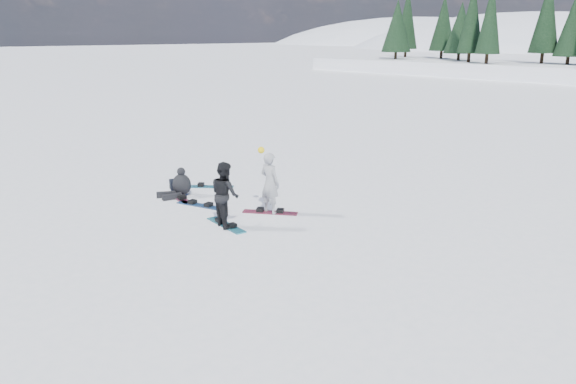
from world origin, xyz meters
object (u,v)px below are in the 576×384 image
at_px(snowboard_loose_b, 178,197).
at_px(snowboard_loose_c, 200,205).
at_px(snowboarder_woman, 270,183).
at_px(snowboarder_man, 225,194).
at_px(seated_rider, 180,185).
at_px(snowboard_loose_a, 210,187).
at_px(gear_bag, 175,185).

bearing_deg(snowboard_loose_b, snowboard_loose_c, 9.53).
xyz_separation_m(snowboarder_woman, snowboarder_man, (0.00, -1.51, -0.02)).
relative_size(seated_rider, snowboard_loose_c, 0.74).
xyz_separation_m(snowboard_loose_b, snowboard_loose_a, (-0.35, 1.40, 0.00)).
distance_m(snowboard_loose_b, snowboard_loose_c, 1.11).
bearing_deg(snowboard_loose_b, snowboarder_woman, 27.56).
xyz_separation_m(snowboarder_man, snowboard_loose_b, (-2.96, 0.50, -0.81)).
bearing_deg(snowboard_loose_b, seated_rider, 137.95).
height_order(snowboarder_woman, snowboard_loose_b, snowboarder_woman).
bearing_deg(snowboard_loose_c, snowboard_loose_a, 118.59).
bearing_deg(snowboarder_woman, snowboarder_man, 84.97).
xyz_separation_m(snowboarder_man, snowboard_loose_c, (-1.85, 0.51, -0.81)).
bearing_deg(snowboard_loose_b, gear_bag, 161.13).
height_order(snowboard_loose_b, snowboard_loose_a, same).
distance_m(snowboarder_woman, snowboard_loose_b, 3.23).
distance_m(gear_bag, snowboard_loose_a, 1.09).
xyz_separation_m(gear_bag, snowboard_loose_c, (1.97, -0.43, -0.14)).
bearing_deg(gear_bag, snowboard_loose_c, -12.30).
bearing_deg(snowboarder_man, snowboarder_woman, -78.02).
xyz_separation_m(snowboarder_woman, snowboard_loose_b, (-2.96, -1.01, -0.83)).
xyz_separation_m(seated_rider, gear_bag, (-0.70, 0.26, -0.18)).
height_order(snowboarder_woman, gear_bag, snowboarder_woman).
bearing_deg(seated_rider, snowboarder_woman, 37.93).
bearing_deg(snowboard_loose_b, snowboarder_man, -0.84).
relative_size(snowboarder_woman, gear_bag, 4.04).
bearing_deg(seated_rider, snowboard_loose_b, -27.56).
bearing_deg(snowboard_loose_a, snowboard_loose_b, -119.63).
distance_m(snowboarder_woman, snowboard_loose_a, 3.43).
distance_m(snowboarder_man, snowboard_loose_c, 2.08).
bearing_deg(snowboard_loose_a, gear_bag, -161.64).
bearing_deg(snowboarder_man, seated_rider, -0.62).
height_order(snowboarder_woman, seated_rider, snowboarder_woman).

